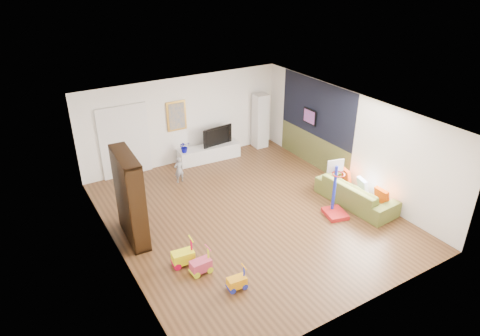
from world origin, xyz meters
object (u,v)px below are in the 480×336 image
bookshelf (130,198)px  sofa (356,193)px  basketball_hoop (338,190)px  media_console (209,153)px

bookshelf → sofa: bookshelf is taller
bookshelf → basketball_hoop: 4.96m
sofa → basketball_hoop: basketball_hoop is taller
bookshelf → basketball_hoop: bearing=-17.5°
basketball_hoop → media_console: bearing=118.9°
basketball_hoop → bookshelf: bearing=173.2°
media_console → basketball_hoop: 4.75m
media_console → basketball_hoop: size_ratio=1.37×
media_console → basketball_hoop: (1.22, -4.56, 0.50)m
bookshelf → sofa: 5.74m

